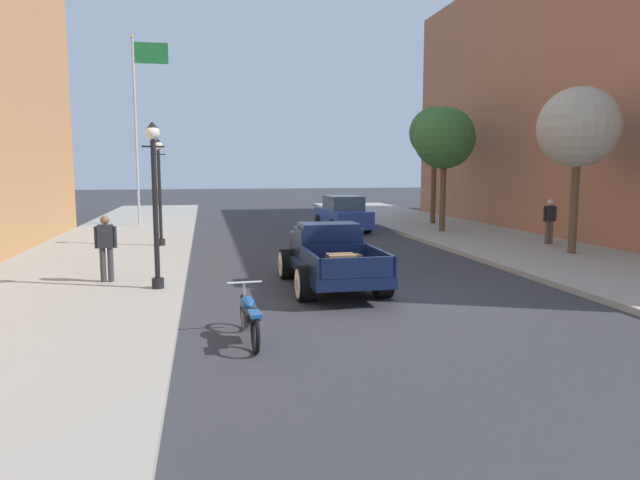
% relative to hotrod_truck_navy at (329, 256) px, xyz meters
% --- Properties ---
extents(ground_plane, '(140.00, 140.00, 0.00)m').
position_rel_hotrod_truck_navy_xyz_m(ground_plane, '(0.93, -1.26, -0.75)').
color(ground_plane, '#333338').
extents(sidewalk_left, '(5.50, 64.00, 0.15)m').
position_rel_hotrod_truck_navy_xyz_m(sidewalk_left, '(-6.32, -1.26, -0.68)').
color(sidewalk_left, '#9E998E').
rests_on(sidewalk_left, ground).
extents(hotrod_truck_navy, '(2.24, 4.96, 1.58)m').
position_rel_hotrod_truck_navy_xyz_m(hotrod_truck_navy, '(0.00, 0.00, 0.00)').
color(hotrod_truck_navy, '#0F1938').
rests_on(hotrod_truck_navy, ground).
extents(motorcycle_parked, '(0.62, 2.12, 0.93)m').
position_rel_hotrod_truck_navy_xyz_m(motorcycle_parked, '(-2.34, -4.31, -0.31)').
color(motorcycle_parked, black).
rests_on(motorcycle_parked, ground).
extents(car_background_blue, '(2.04, 4.39, 1.65)m').
position_rel_hotrod_truck_navy_xyz_m(car_background_blue, '(3.39, 12.44, 0.01)').
color(car_background_blue, '#284293').
rests_on(car_background_blue, ground).
extents(pedestrian_sidewalk_left, '(0.53, 0.22, 1.65)m').
position_rel_hotrod_truck_navy_xyz_m(pedestrian_sidewalk_left, '(-5.45, 0.80, 0.33)').
color(pedestrian_sidewalk_left, '#333338').
rests_on(pedestrian_sidewalk_left, sidewalk_left).
extents(pedestrian_sidewalk_right, '(0.53, 0.22, 1.65)m').
position_rel_hotrod_truck_navy_xyz_m(pedestrian_sidewalk_right, '(9.46, 5.02, 0.33)').
color(pedestrian_sidewalk_right, brown).
rests_on(pedestrian_sidewalk_right, sidewalk_right).
extents(street_lamp_near, '(0.50, 0.32, 3.85)m').
position_rel_hotrod_truck_navy_xyz_m(street_lamp_near, '(-4.16, -0.25, 1.63)').
color(street_lamp_near, black).
rests_on(street_lamp_near, sidewalk_left).
extents(street_lamp_far, '(0.50, 0.32, 3.85)m').
position_rel_hotrod_truck_navy_xyz_m(street_lamp_far, '(-4.63, 7.46, 1.63)').
color(street_lamp_far, black).
rests_on(street_lamp_far, sidewalk_left).
extents(flagpole, '(1.74, 0.16, 9.16)m').
position_rel_hotrod_truck_navy_xyz_m(flagpole, '(-6.04, 15.76, 5.02)').
color(flagpole, '#B2B2B7').
rests_on(flagpole, sidewalk_left).
extents(street_tree_nearest, '(2.59, 2.59, 5.41)m').
position_rel_hotrod_truck_navy_xyz_m(street_tree_nearest, '(8.87, 2.82, 3.48)').
color(street_tree_nearest, brown).
rests_on(street_tree_nearest, sidewalk_right).
extents(street_tree_second, '(2.71, 2.71, 5.47)m').
position_rel_hotrod_truck_navy_xyz_m(street_tree_second, '(7.35, 9.92, 3.48)').
color(street_tree_second, brown).
rests_on(street_tree_second, sidewalk_right).
extents(street_tree_third, '(2.57, 2.57, 5.85)m').
position_rel_hotrod_truck_navy_xyz_m(street_tree_third, '(8.37, 13.44, 3.92)').
color(street_tree_third, brown).
rests_on(street_tree_third, sidewalk_right).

